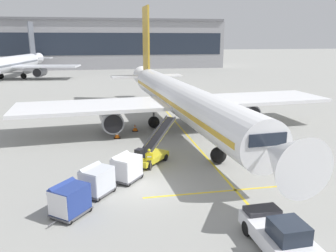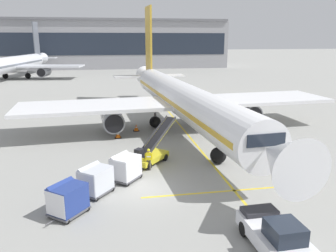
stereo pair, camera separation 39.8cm
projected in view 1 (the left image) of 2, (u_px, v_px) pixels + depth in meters
name	position (u px, v px, depth m)	size (l,w,h in m)	color
ground_plane	(148.00, 191.00, 22.14)	(600.00, 600.00, 0.00)	gray
parked_airplane	(179.00, 98.00, 36.92)	(34.97, 44.18, 14.68)	white
belt_loader	(151.00, 152.00, 27.07)	(4.36, 4.70, 3.30)	gold
baggage_cart_lead	(126.00, 167.00, 23.58)	(2.50, 2.63, 1.91)	#515156
baggage_cart_second	(96.00, 180.00, 21.46)	(2.50, 2.63, 1.91)	#515156
baggage_cart_third	(69.00, 199.00, 18.89)	(2.50, 2.63, 1.91)	#515156
pushback_tug	(279.00, 234.00, 15.80)	(2.23, 4.46, 1.83)	silver
ground_crew_by_loader	(149.00, 158.00, 25.37)	(0.57, 0.29, 1.74)	#514C42
ground_crew_by_carts	(135.00, 164.00, 24.15)	(0.57, 0.26, 1.74)	#333847
safety_cone_engine_keepout	(117.00, 135.00, 33.86)	(0.67, 0.67, 0.76)	black
safety_cone_wingtip	(135.00, 128.00, 36.51)	(0.66, 0.66, 0.74)	black
apron_guidance_line_lead_in	(183.00, 130.00, 37.03)	(0.20, 110.00, 0.01)	yellow
apron_guidance_line_stop_bar	(232.00, 190.00, 22.24)	(12.00, 0.20, 0.01)	yellow
terminal_building	(91.00, 44.00, 117.39)	(90.87, 22.20, 16.34)	#939399
distant_airplane	(9.00, 64.00, 82.61)	(34.33, 43.73, 14.70)	silver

